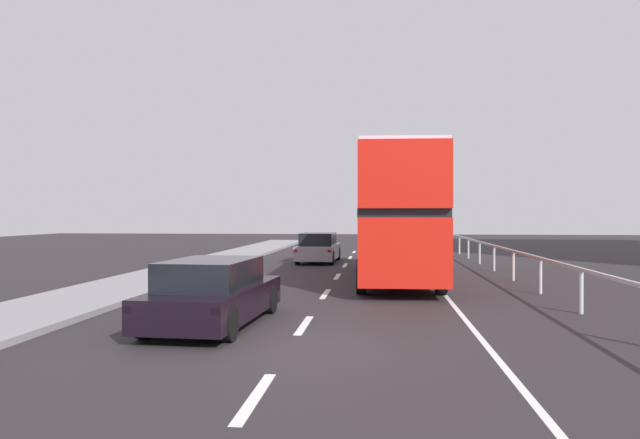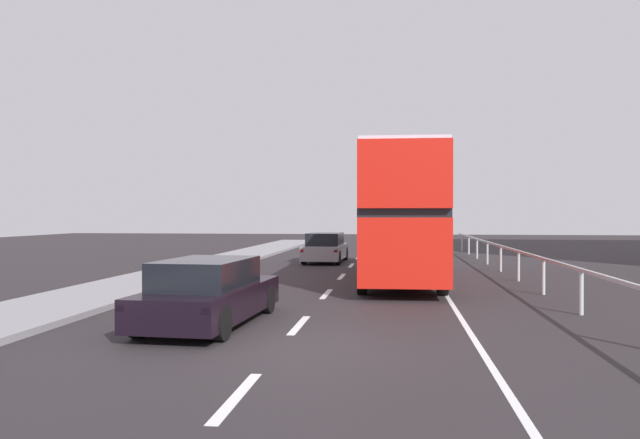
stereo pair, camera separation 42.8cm
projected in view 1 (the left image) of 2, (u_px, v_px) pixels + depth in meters
name	position (u px, v px, depth m)	size (l,w,h in m)	color
ground_plane	(292.00, 346.00, 10.61)	(74.91, 120.00, 0.10)	#292427
lane_paint_markings	(400.00, 288.00, 18.51)	(3.51, 46.00, 0.01)	silver
bridge_side_railing	(526.00, 259.00, 18.96)	(0.10, 42.00, 1.05)	#B2BAB9
double_decker_bus_red	(394.00, 213.00, 21.04)	(2.78, 11.20, 4.31)	red
hatchback_car_near	(214.00, 293.00, 12.32)	(2.00, 4.63, 1.36)	black
sedan_car_ahead	(319.00, 248.00, 28.77)	(1.85, 4.51, 1.40)	gray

